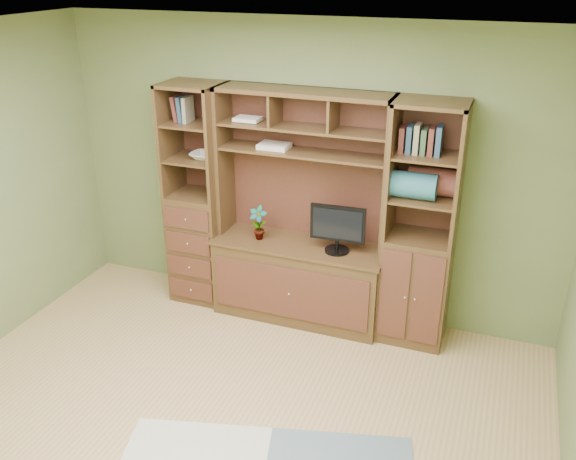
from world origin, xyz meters
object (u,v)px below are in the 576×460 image
at_px(left_tower, 198,196).
at_px(monitor, 338,221).
at_px(center_hutch, 299,212).
at_px(right_tower, 421,228).

xyz_separation_m(left_tower, monitor, (1.35, -0.07, -0.01)).
height_order(left_tower, monitor, left_tower).
bearing_deg(center_hutch, right_tower, 2.23).
bearing_deg(left_tower, center_hutch, -2.29).
relative_size(center_hutch, right_tower, 1.00).
distance_m(left_tower, monitor, 1.35).
bearing_deg(monitor, center_hutch, 171.37).
relative_size(left_tower, right_tower, 1.00).
bearing_deg(monitor, left_tower, 173.87).
xyz_separation_m(right_tower, monitor, (-0.67, -0.07, -0.01)).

